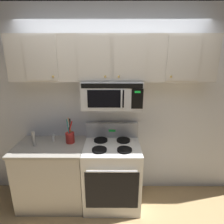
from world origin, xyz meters
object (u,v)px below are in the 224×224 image
Objects in this scene: utensil_crock_red at (70,136)px; salt_shaker at (53,138)px; pepper_mill at (34,139)px; stove_range at (112,173)px; over_range_microwave at (112,94)px.

utensil_crock_red is 0.25m from salt_shaker.
utensil_crock_red reaches higher than pepper_mill.
over_range_microwave is (-0.00, 0.12, 1.11)m from stove_range.
over_range_microwave is 1.03m from salt_shaker.
utensil_crock_red is at bearing 171.52° from stove_range.
stove_range is 0.79m from utensil_crock_red.
over_range_microwave is 0.82m from utensil_crock_red.
over_range_microwave is 2.05× the size of utensil_crock_red.
utensil_crock_red is (-0.58, 0.09, 0.52)m from stove_range.
stove_range reaches higher than salt_shaker.
utensil_crock_red is at bearing -177.02° from over_range_microwave.
stove_range is 11.00× the size of salt_shaker.
utensil_crock_red is at bearing 12.19° from pepper_mill.
stove_range is 0.96m from salt_shaker.
utensil_crock_red reaches higher than salt_shaker.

